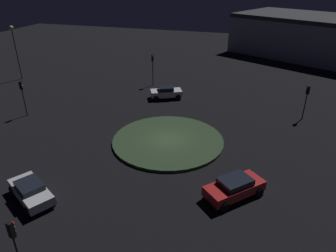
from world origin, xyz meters
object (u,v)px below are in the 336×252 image
traffic_light_south (22,92)px  traffic_light_southwest (153,64)px  traffic_light_east (15,241)px  streetlamp_southwest (15,44)px  car_silver (31,191)px  traffic_light_northwest (307,96)px  car_red (234,187)px  store_building (322,37)px  car_white (166,92)px

traffic_light_south → traffic_light_southwest: 17.12m
traffic_light_east → streetlamp_southwest: 37.23m
traffic_light_southwest → car_silver: bearing=-24.3°
car_silver → traffic_light_northwest: bearing=-103.5°
traffic_light_northwest → car_silver: bearing=9.9°
car_red → streetlamp_southwest: (-18.40, -33.39, 4.41)m
traffic_light_northwest → streetlamp_southwest: size_ratio=0.49×
traffic_light_southwest → traffic_light_northwest: bearing=48.9°
car_silver → traffic_light_northwest: (-19.99, 19.37, 1.96)m
traffic_light_south → traffic_light_east: size_ratio=0.97×
traffic_light_southwest → streetlamp_southwest: bearing=-105.8°
car_red → traffic_light_southwest: (-21.34, -13.63, 2.30)m
car_red → store_building: store_building is taller
traffic_light_southwest → streetlamp_southwest: 20.09m
streetlamp_southwest → traffic_light_east: bearing=39.8°
traffic_light_northwest → traffic_light_southwest: size_ratio=0.86×
traffic_light_east → streetlamp_southwest: bearing=49.2°
streetlamp_southwest → car_white: bearing=86.7°
car_silver → traffic_light_southwest: traffic_light_southwest is taller
traffic_light_east → traffic_light_northwest: traffic_light_east is taller
streetlamp_southwest → car_red: bearing=61.1°
traffic_light_south → streetlamp_southwest: 14.74m
store_building → traffic_light_south: bearing=74.5°
car_silver → traffic_light_south: bearing=-19.4°
car_silver → traffic_light_northwest: traffic_light_northwest is taller
streetlamp_southwest → store_building: size_ratio=0.23×
store_building → traffic_light_northwest: bearing=107.4°
car_silver → car_white: 21.82m
car_silver → traffic_light_east: (5.65, 4.05, 2.17)m
traffic_light_east → traffic_light_northwest: 29.87m
traffic_light_south → traffic_light_east: (17.68, 14.12, 0.08)m
traffic_light_northwest → streetlamp_southwest: 39.29m
car_red → car_white: (-17.07, -10.37, -0.01)m
car_silver → traffic_light_east: size_ratio=1.09×
car_red → traffic_light_southwest: size_ratio=1.01×
car_silver → traffic_light_east: 7.28m
car_silver → traffic_light_southwest: size_ratio=1.02×
traffic_light_east → store_building: size_ratio=0.12×
car_white → traffic_light_east: bearing=-114.0°
car_red → traffic_light_south: 24.97m
streetlamp_southwest → car_silver: bearing=40.8°
store_building → traffic_light_east: bearing=96.7°
car_red → traffic_light_northwest: bearing=-156.6°
car_silver → traffic_light_south: traffic_light_south is taller
car_red → streetlamp_southwest: streetlamp_southwest is taller
car_silver → car_red: bearing=-131.1°
traffic_light_northwest → car_red: bearing=33.7°
traffic_light_east → streetlamp_southwest: (-28.55, -23.78, 2.31)m
traffic_light_south → streetlamp_southwest: size_ratio=0.52×
traffic_light_east → traffic_light_south: bearing=48.1°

